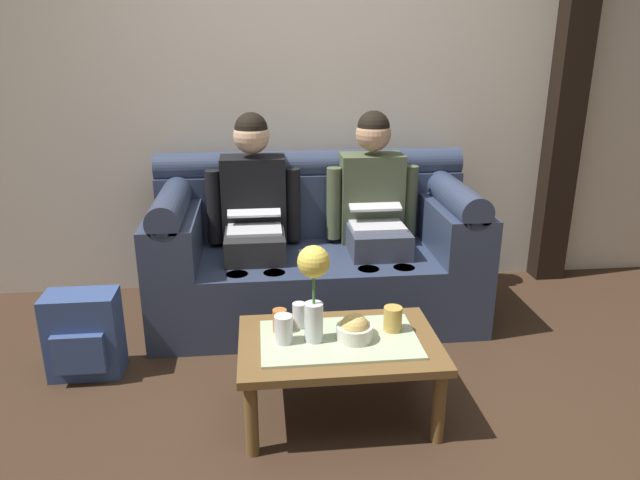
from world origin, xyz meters
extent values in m
plane|color=#382619|center=(0.00, 0.00, 0.00)|extent=(14.00, 14.00, 0.00)
cube|color=beige|center=(0.00, 1.70, 1.45)|extent=(6.00, 0.12, 2.90)
cube|color=black|center=(1.70, 1.58, 1.45)|extent=(0.20, 0.20, 2.90)
cube|color=#2D3851|center=(0.00, 1.10, 0.21)|extent=(1.91, 0.88, 0.42)
cube|color=#2D3851|center=(0.00, 1.43, 0.62)|extent=(1.91, 0.22, 0.40)
cylinder|color=#2D3851|center=(0.00, 1.43, 0.87)|extent=(1.91, 0.18, 0.18)
cube|color=#2D3851|center=(-0.81, 1.10, 0.56)|extent=(0.28, 0.88, 0.28)
cylinder|color=#2D3851|center=(-0.81, 1.10, 0.74)|extent=(0.18, 0.88, 0.18)
cube|color=#2D3851|center=(0.81, 1.10, 0.56)|extent=(0.28, 0.88, 0.28)
cylinder|color=#2D3851|center=(0.81, 1.10, 0.74)|extent=(0.18, 0.88, 0.18)
cube|color=#232326|center=(-0.36, 1.04, 0.49)|extent=(0.34, 0.40, 0.15)
cylinder|color=#232326|center=(-0.46, 0.78, 0.21)|extent=(0.12, 0.12, 0.42)
cylinder|color=#232326|center=(-0.26, 0.78, 0.21)|extent=(0.12, 0.12, 0.42)
cube|color=black|center=(-0.36, 1.28, 0.69)|extent=(0.38, 0.22, 0.54)
cylinder|color=black|center=(-0.59, 1.24, 0.67)|extent=(0.09, 0.09, 0.44)
cylinder|color=black|center=(-0.12, 1.24, 0.67)|extent=(0.09, 0.09, 0.44)
sphere|color=tan|center=(-0.36, 1.26, 1.08)|extent=(0.21, 0.21, 0.21)
sphere|color=black|center=(-0.36, 1.26, 1.12)|extent=(0.19, 0.19, 0.19)
cube|color=silver|center=(-0.36, 1.06, 0.58)|extent=(0.31, 0.22, 0.02)
cube|color=silver|center=(-0.36, 1.21, 0.68)|extent=(0.31, 0.20, 0.10)
cube|color=black|center=(-0.36, 1.20, 0.68)|extent=(0.27, 0.17, 0.08)
cube|color=#383D4C|center=(0.36, 1.04, 0.49)|extent=(0.34, 0.40, 0.15)
cylinder|color=#383D4C|center=(0.26, 0.78, 0.21)|extent=(0.12, 0.12, 0.42)
cylinder|color=#383D4C|center=(0.46, 0.78, 0.21)|extent=(0.12, 0.12, 0.42)
cube|color=#475138|center=(0.36, 1.28, 0.69)|extent=(0.38, 0.22, 0.54)
cylinder|color=#475138|center=(0.12, 1.24, 0.67)|extent=(0.09, 0.09, 0.44)
cylinder|color=#475138|center=(0.59, 1.24, 0.67)|extent=(0.09, 0.09, 0.44)
sphere|color=tan|center=(0.36, 1.26, 1.08)|extent=(0.21, 0.21, 0.21)
sphere|color=black|center=(0.36, 1.26, 1.12)|extent=(0.19, 0.19, 0.19)
cube|color=silver|center=(0.36, 1.06, 0.58)|extent=(0.31, 0.22, 0.02)
cube|color=silver|center=(0.36, 1.20, 0.69)|extent=(0.31, 0.21, 0.07)
cube|color=black|center=(0.36, 1.19, 0.68)|extent=(0.27, 0.18, 0.05)
cube|color=brown|center=(0.00, 0.08, 0.35)|extent=(0.88, 0.59, 0.04)
cube|color=#B2C69E|center=(0.00, 0.08, 0.37)|extent=(0.69, 0.41, 0.01)
cylinder|color=brown|center=(-0.39, -0.16, 0.17)|extent=(0.06, 0.06, 0.33)
cylinder|color=brown|center=(0.39, -0.16, 0.17)|extent=(0.06, 0.06, 0.33)
cylinder|color=brown|center=(-0.39, 0.33, 0.17)|extent=(0.06, 0.06, 0.33)
cylinder|color=brown|center=(0.39, 0.33, 0.17)|extent=(0.06, 0.06, 0.33)
cylinder|color=silver|center=(-0.11, 0.08, 0.47)|extent=(0.08, 0.08, 0.18)
cylinder|color=#3D7538|center=(-0.11, 0.08, 0.63)|extent=(0.01, 0.01, 0.14)
sphere|color=#E5CC4C|center=(-0.11, 0.08, 0.75)|extent=(0.14, 0.14, 0.14)
cylinder|color=silver|center=(0.06, 0.07, 0.41)|extent=(0.16, 0.16, 0.06)
sphere|color=#D8B766|center=(0.06, 0.07, 0.43)|extent=(0.13, 0.13, 0.13)
cylinder|color=gold|center=(0.25, 0.13, 0.44)|extent=(0.08, 0.08, 0.11)
cylinder|color=silver|center=(-0.17, 0.21, 0.44)|extent=(0.06, 0.06, 0.12)
cylinder|color=#B26633|center=(-0.25, 0.18, 0.43)|extent=(0.06, 0.06, 0.11)
cylinder|color=silver|center=(-0.24, 0.07, 0.44)|extent=(0.08, 0.08, 0.13)
cube|color=#33477A|center=(-1.22, 0.56, 0.22)|extent=(0.35, 0.20, 0.44)
cube|color=#33477A|center=(-1.22, 0.44, 0.18)|extent=(0.25, 0.05, 0.20)
camera|label=1|loc=(-0.33, -2.21, 1.63)|focal=33.33mm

